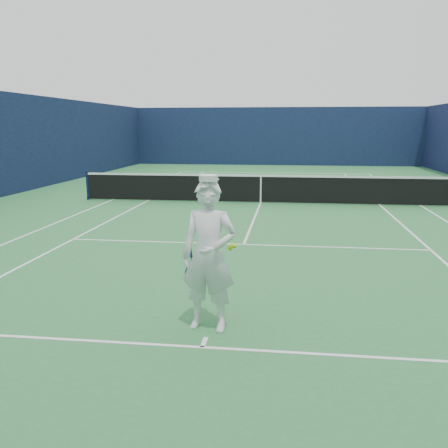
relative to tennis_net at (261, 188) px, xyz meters
name	(u,v)px	position (x,y,z in m)	size (l,w,h in m)	color
ground	(261,203)	(0.00, 0.00, -0.55)	(80.00, 80.00, 0.00)	#2C743B
court_markings	(261,203)	(0.00, 0.00, -0.55)	(11.03, 23.83, 0.01)	white
windscreen_fence	(261,146)	(0.00, 0.00, 1.45)	(20.12, 36.12, 4.00)	#0F1A39
tennis_net	(261,188)	(0.00, 0.00, 0.00)	(12.88, 0.09, 1.07)	#141E4C
tennis_player	(209,255)	(-0.01, -11.27, 0.45)	(0.80, 0.59, 2.06)	white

